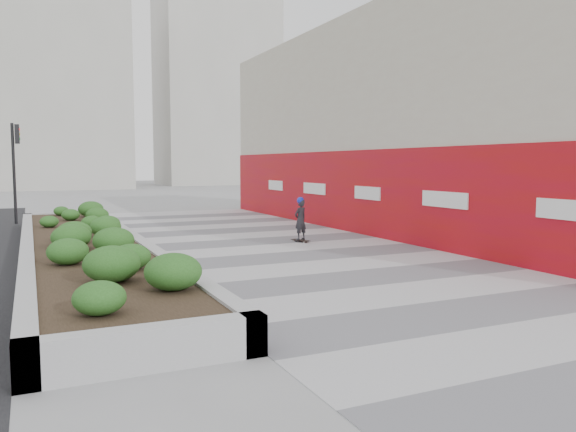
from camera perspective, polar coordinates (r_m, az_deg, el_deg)
name	(u,v)px	position (r m, az deg, el deg)	size (l,w,h in m)	color
ground	(420,295)	(11.17, 13.23, -7.78)	(160.00, 160.00, 0.00)	gray
walkway	(341,268)	(13.60, 5.41, -5.30)	(8.00, 36.00, 0.01)	#A8A8AD
building	(421,125)	(22.31, 13.40, 8.93)	(6.04, 24.08, 8.00)	beige
planter	(84,243)	(15.74, -20.06, -2.63)	(3.00, 18.00, 0.90)	#9E9EA0
traffic_signal_near	(15,158)	(26.06, -25.97, 5.32)	(0.33, 0.28, 4.20)	black
distant_bldg_north_l	(44,91)	(64.02, -23.54, 11.57)	(16.00, 12.00, 20.00)	#ADAAA3
distant_bldg_north_r	(216,88)	(72.54, -7.29, 12.75)	(14.00, 10.00, 24.00)	#ADAAA3
manhole_cover	(359,267)	(13.86, 7.20, -5.13)	(0.44, 0.44, 0.01)	#595654
skateboarder	(300,219)	(17.97, 1.27, -0.34)	(0.56, 0.75, 1.46)	beige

